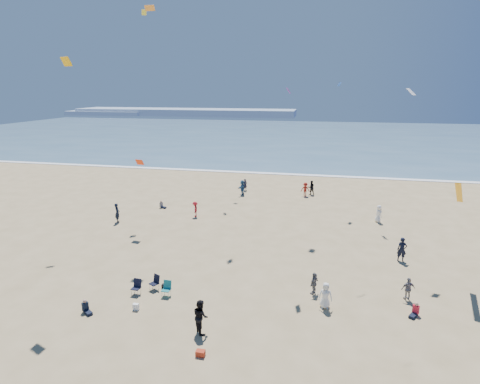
# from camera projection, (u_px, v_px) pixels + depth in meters

# --- Properties ---
(ocean) EXTENTS (220.00, 100.00, 0.06)m
(ocean) POSITION_uv_depth(u_px,v_px,m) (296.00, 136.00, 105.79)
(ocean) COLOR #476B84
(ocean) RESTS_ON ground
(surf_line) EXTENTS (220.00, 1.20, 0.08)m
(surf_line) POSITION_uv_depth(u_px,v_px,m) (276.00, 174.00, 58.61)
(surf_line) COLOR white
(surf_line) RESTS_ON ground
(headland_far) EXTENTS (110.00, 20.00, 3.20)m
(headland_far) POSITION_uv_depth(u_px,v_px,m) (185.00, 112.00, 187.94)
(headland_far) COLOR #7A8EA8
(headland_far) RESTS_ON ground
(headland_near) EXTENTS (40.00, 14.00, 2.00)m
(headland_near) POSITION_uv_depth(u_px,v_px,m) (108.00, 113.00, 191.24)
(headland_near) COLOR #7A8EA8
(headland_near) RESTS_ON ground
(standing_flyers) EXTENTS (26.72, 38.25, 1.94)m
(standing_flyers) POSITION_uv_depth(u_px,v_px,m) (285.00, 232.00, 32.51)
(standing_flyers) COLOR slate
(standing_flyers) RESTS_ON ground
(seated_group) EXTENTS (23.94, 32.57, 0.84)m
(seated_group) POSITION_uv_depth(u_px,v_px,m) (199.00, 315.00, 21.30)
(seated_group) COLOR silver
(seated_group) RESTS_ON ground
(chair_cluster) EXTENTS (2.63, 1.52, 1.00)m
(chair_cluster) POSITION_uv_depth(u_px,v_px,m) (152.00, 286.00, 24.26)
(chair_cluster) COLOR black
(chair_cluster) RESTS_ON ground
(white_tote) EXTENTS (0.35, 0.20, 0.40)m
(white_tote) POSITION_uv_depth(u_px,v_px,m) (136.00, 307.00, 22.53)
(white_tote) COLOR white
(white_tote) RESTS_ON ground
(black_backpack) EXTENTS (0.30, 0.22, 0.38)m
(black_backpack) POSITION_uv_depth(u_px,v_px,m) (164.00, 287.00, 24.80)
(black_backpack) COLOR black
(black_backpack) RESTS_ON ground
(cooler) EXTENTS (0.45, 0.30, 0.30)m
(cooler) POSITION_uv_depth(u_px,v_px,m) (200.00, 353.00, 18.65)
(cooler) COLOR #B6331A
(cooler) RESTS_ON ground
(navy_bag) EXTENTS (0.28, 0.18, 0.34)m
(navy_bag) POSITION_uv_depth(u_px,v_px,m) (315.00, 276.00, 26.23)
(navy_bag) COLOR black
(navy_bag) RESTS_ON ground
(kites_aloft) EXTENTS (39.44, 44.88, 27.62)m
(kites_aloft) POSITION_uv_depth(u_px,v_px,m) (383.00, 60.00, 22.39)
(kites_aloft) COLOR #E4512A
(kites_aloft) RESTS_ON ground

